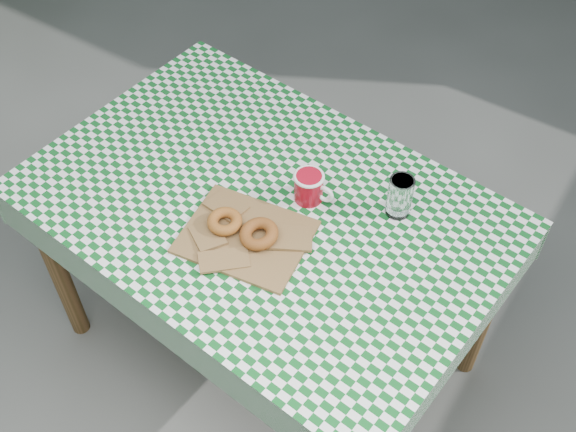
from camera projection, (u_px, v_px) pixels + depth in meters
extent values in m
plane|color=#50504B|center=(291.00, 352.00, 2.51)|extent=(60.00, 60.00, 0.00)
cube|color=#543A1C|center=(267.00, 284.00, 2.24)|extent=(1.35, 0.97, 0.75)
cube|color=#0C511B|center=(264.00, 205.00, 1.95)|extent=(1.37, 0.99, 0.01)
cube|color=brown|center=(246.00, 236.00, 1.87)|extent=(0.35, 0.30, 0.02)
torus|color=#985E1F|center=(225.00, 221.00, 1.87)|extent=(0.09, 0.09, 0.03)
torus|color=brown|center=(259.00, 234.00, 1.84)|extent=(0.15, 0.15, 0.03)
cylinder|color=white|center=(400.00, 196.00, 1.89)|extent=(0.08, 0.08, 0.12)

